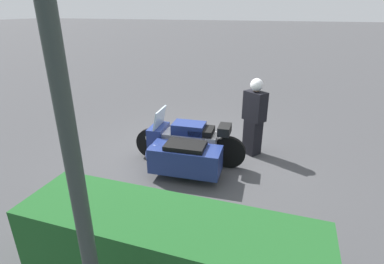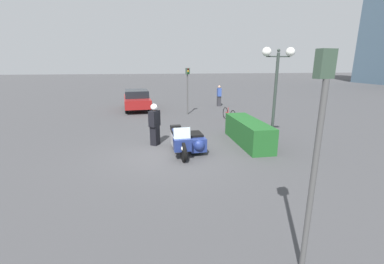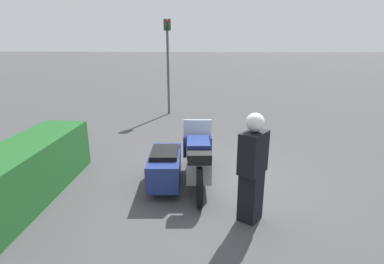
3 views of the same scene
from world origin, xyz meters
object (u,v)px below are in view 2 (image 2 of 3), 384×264
(twin_lamp_post, at_px, (277,70))
(traffic_light_near, at_px, (317,136))
(traffic_light_far, at_px, (188,84))
(pedestrian_bystander, at_px, (219,96))
(hedge_bush_curbside, at_px, (248,132))
(officer_rider, at_px, (155,124))
(bicycle_parked, at_px, (229,115))
(parked_car_background, at_px, (137,99))
(police_motorcycle, at_px, (188,141))

(twin_lamp_post, distance_m, traffic_light_near, 7.14)
(traffic_light_far, bearing_deg, pedestrian_bystander, 123.07)
(traffic_light_near, relative_size, pedestrian_bystander, 2.14)
(hedge_bush_curbside, height_order, traffic_light_near, traffic_light_near)
(traffic_light_near, bearing_deg, officer_rider, 7.10)
(traffic_light_near, bearing_deg, bicycle_parked, -21.53)
(hedge_bush_curbside, distance_m, traffic_light_far, 7.23)
(pedestrian_bystander, distance_m, bicycle_parked, 5.43)
(traffic_light_near, height_order, bicycle_parked, traffic_light_near)
(traffic_light_near, bearing_deg, twin_lamp_post, -32.26)
(traffic_light_near, height_order, parked_car_background, traffic_light_near)
(police_motorcycle, distance_m, traffic_light_near, 6.35)
(hedge_bush_curbside, bearing_deg, traffic_light_far, -167.06)
(hedge_bush_curbside, bearing_deg, parked_car_background, -151.77)
(police_motorcycle, bearing_deg, hedge_bush_curbside, 103.04)
(police_motorcycle, height_order, officer_rider, officer_rider)
(twin_lamp_post, xyz_separation_m, traffic_light_near, (6.57, -2.68, -0.77))
(traffic_light_near, distance_m, traffic_light_far, 13.70)
(bicycle_parked, bearing_deg, hedge_bush_curbside, -15.66)
(bicycle_parked, bearing_deg, twin_lamp_post, -3.83)
(parked_car_background, bearing_deg, pedestrian_bystander, -89.72)
(officer_rider, relative_size, twin_lamp_post, 0.44)
(officer_rider, height_order, parked_car_background, officer_rider)
(pedestrian_bystander, bearing_deg, traffic_light_far, -131.26)
(bicycle_parked, bearing_deg, pedestrian_bystander, 163.20)
(officer_rider, distance_m, pedestrian_bystander, 10.96)
(police_motorcycle, distance_m, parked_car_background, 10.46)
(hedge_bush_curbside, height_order, traffic_light_far, traffic_light_far)
(traffic_light_near, distance_m, parked_car_background, 16.60)
(police_motorcycle, xyz_separation_m, officer_rider, (-1.25, -1.21, 0.45))
(hedge_bush_curbside, relative_size, traffic_light_near, 0.98)
(traffic_light_near, bearing_deg, pedestrian_bystander, -20.67)
(pedestrian_bystander, bearing_deg, officer_rider, -116.31)
(bicycle_parked, bearing_deg, traffic_light_far, -143.77)
(traffic_light_far, height_order, parked_car_background, traffic_light_far)
(officer_rider, bearing_deg, hedge_bush_curbside, -151.64)
(police_motorcycle, height_order, twin_lamp_post, twin_lamp_post)
(police_motorcycle, height_order, traffic_light_near, traffic_light_near)
(twin_lamp_post, bearing_deg, pedestrian_bystander, 177.41)
(police_motorcycle, relative_size, bicycle_parked, 1.37)
(twin_lamp_post, xyz_separation_m, bicycle_parked, (-4.87, -0.36, -2.74))
(officer_rider, xyz_separation_m, hedge_bush_curbside, (0.44, 3.94, -0.42))
(officer_rider, height_order, twin_lamp_post, twin_lamp_post)
(officer_rider, height_order, pedestrian_bystander, officer_rider)
(police_motorcycle, height_order, traffic_light_far, traffic_light_far)
(twin_lamp_post, xyz_separation_m, parked_car_background, (-9.62, -6.02, -2.31))
(police_motorcycle, distance_m, bicycle_parked, 6.40)
(hedge_bush_curbside, relative_size, bicycle_parked, 1.96)
(twin_lamp_post, height_order, traffic_light_near, twin_lamp_post)
(police_motorcycle, bearing_deg, twin_lamp_post, 95.35)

